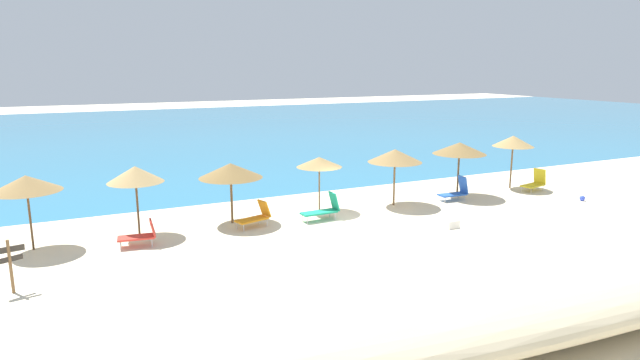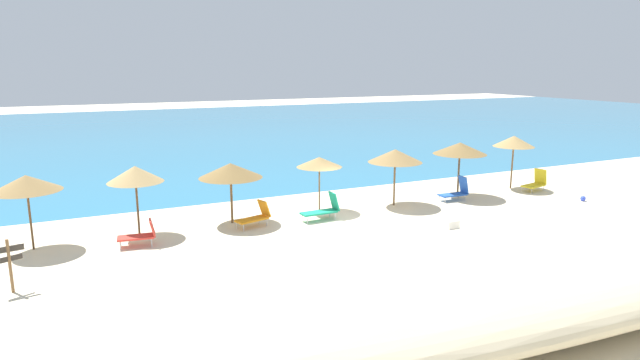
# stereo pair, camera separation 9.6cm
# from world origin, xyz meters

# --- Properties ---
(ground_plane) EXTENTS (160.00, 160.00, 0.00)m
(ground_plane) POSITION_xyz_m (0.00, 0.00, 0.00)
(ground_plane) COLOR beige
(sea_water) EXTENTS (160.00, 59.39, 0.01)m
(sea_water) POSITION_xyz_m (0.00, 35.45, 0.00)
(sea_water) COLOR teal
(sea_water) RESTS_ON ground_plane
(dune_ridge) EXTENTS (40.04, 8.32, 1.82)m
(dune_ridge) POSITION_xyz_m (1.14, -9.02, 0.91)
(dune_ridge) COLOR beige
(dune_ridge) RESTS_ON ground_plane
(beach_umbrella_0) EXTENTS (2.37, 2.37, 2.75)m
(beach_umbrella_0) POSITION_xyz_m (-12.15, 2.00, 2.46)
(beach_umbrella_0) COLOR brown
(beach_umbrella_0) RESTS_ON ground_plane
(beach_umbrella_1) EXTENTS (2.13, 2.13, 2.78)m
(beach_umbrella_1) POSITION_xyz_m (-8.47, 2.03, 2.46)
(beach_umbrella_1) COLOR brown
(beach_umbrella_1) RESTS_ON ground_plane
(beach_umbrella_2) EXTENTS (2.65, 2.65, 2.57)m
(beach_umbrella_2) POSITION_xyz_m (-4.68, 2.18, 2.26)
(beach_umbrella_2) COLOR brown
(beach_umbrella_2) RESTS_ON ground_plane
(beach_umbrella_3) EXTENTS (2.06, 2.06, 2.51)m
(beach_umbrella_3) POSITION_xyz_m (-0.54, 2.30, 2.28)
(beach_umbrella_3) COLOR brown
(beach_umbrella_3) RESTS_ON ground_plane
(beach_umbrella_4) EXTENTS (2.55, 2.55, 2.70)m
(beach_umbrella_4) POSITION_xyz_m (3.12, 1.73, 2.39)
(beach_umbrella_4) COLOR brown
(beach_umbrella_4) RESTS_ON ground_plane
(beach_umbrella_5) EXTENTS (2.66, 2.66, 2.77)m
(beach_umbrella_5) POSITION_xyz_m (7.00, 1.81, 2.47)
(beach_umbrella_5) COLOR brown
(beach_umbrella_5) RESTS_ON ground_plane
(beach_umbrella_6) EXTENTS (2.15, 2.15, 2.86)m
(beach_umbrella_6) POSITION_xyz_m (10.82, 2.06, 2.57)
(beach_umbrella_6) COLOR brown
(beach_umbrella_6) RESTS_ON ground_plane
(lounge_chair_0) EXTENTS (1.41, 0.80, 0.97)m
(lounge_chair_0) POSITION_xyz_m (-8.57, 0.73, 0.44)
(lounge_chair_0) COLOR red
(lounge_chair_0) RESTS_ON ground_plane
(lounge_chair_1) EXTENTS (1.48, 0.67, 1.18)m
(lounge_chair_1) POSITION_xyz_m (6.45, 1.25, 0.45)
(lounge_chair_1) COLOR blue
(lounge_chair_1) RESTS_ON ground_plane
(lounge_chair_2) EXTENTS (1.71, 0.66, 1.17)m
(lounge_chair_2) POSITION_xyz_m (-0.99, 0.93, 0.48)
(lounge_chair_2) COLOR #199972
(lounge_chair_2) RESTS_ON ground_plane
(lounge_chair_3) EXTENTS (1.57, 0.98, 1.06)m
(lounge_chair_3) POSITION_xyz_m (-3.95, 1.24, 0.45)
(lounge_chair_3) COLOR orange
(lounge_chair_3) RESTS_ON ground_plane
(lounge_chair_4) EXTENTS (1.47, 0.92, 1.13)m
(lounge_chair_4) POSITION_xyz_m (11.64, 1.12, 0.43)
(lounge_chair_4) COLOR yellow
(lounge_chair_4) RESTS_ON ground_plane
(wooden_signpost) EXTENTS (0.83, 0.33, 1.63)m
(wooden_signpost) POSITION_xyz_m (-12.54, -2.00, 0.98)
(wooden_signpost) COLOR brown
(wooden_signpost) RESTS_ON ground_plane
(beach_ball) EXTENTS (0.26, 0.26, 0.26)m
(beach_ball) POSITION_xyz_m (11.97, -1.58, 0.13)
(beach_ball) COLOR blue
(beach_ball) RESTS_ON ground_plane
(cooler_box) EXTENTS (0.58, 0.40, 0.36)m
(cooler_box) POSITION_xyz_m (3.16, -2.48, 0.18)
(cooler_box) COLOR white
(cooler_box) RESTS_ON ground_plane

